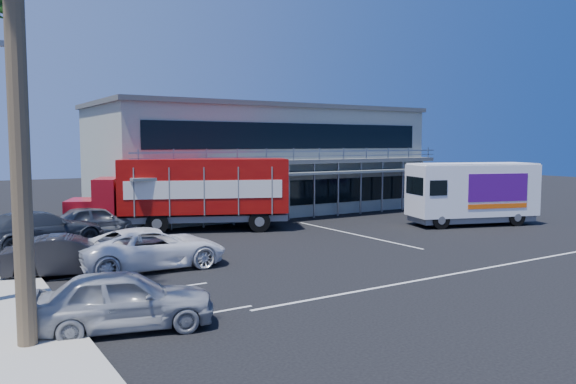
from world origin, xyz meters
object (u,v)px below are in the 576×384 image
parked_car_a (123,300)px  parked_car_b (69,256)px  red_truck (190,191)px  white_van (472,192)px

parked_car_a → parked_car_b: 6.87m
red_truck → parked_car_b: (-7.77, -7.62, -1.42)m
red_truck → parked_car_a: bearing=-94.3°
red_truck → parked_car_a: 16.51m
white_van → parked_car_a: bearing=-143.2°
white_van → parked_car_a: size_ratio=1.70×
red_truck → parked_car_b: red_truck is taller
red_truck → white_van: red_truck is taller
red_truck → parked_car_a: red_truck is taller
white_van → parked_car_b: size_ratio=1.75×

